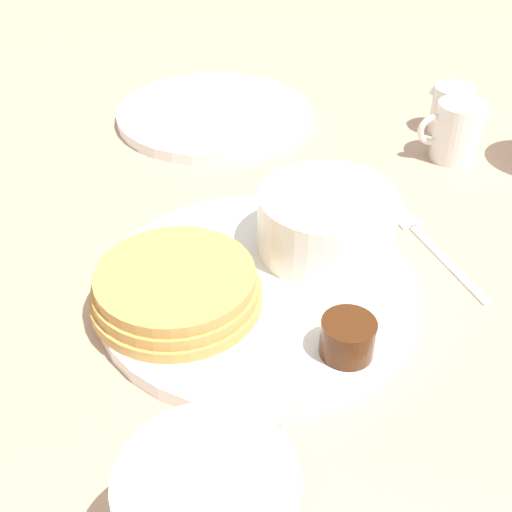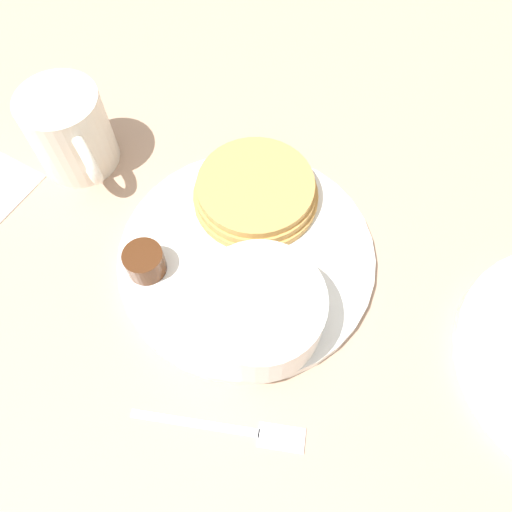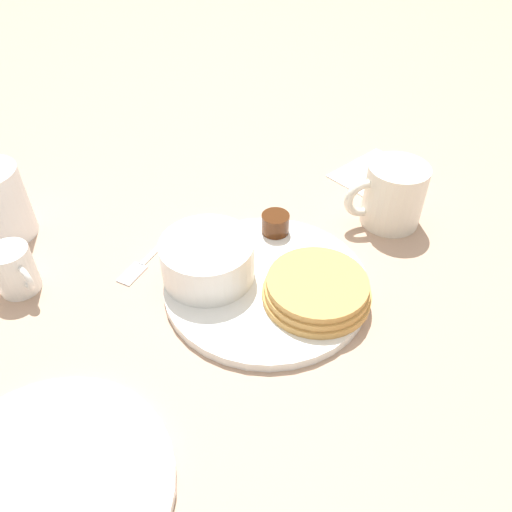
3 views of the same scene
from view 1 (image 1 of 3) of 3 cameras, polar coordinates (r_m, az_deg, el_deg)
name	(u,v)px [view 1 (image 1 of 3)]	position (r m, az deg, el deg)	size (l,w,h in m)	color
ground_plane	(258,294)	(0.49, 0.15, -3.37)	(4.00, 4.00, 0.00)	tan
plate	(258,288)	(0.49, 0.16, -2.84)	(0.24, 0.24, 0.01)	white
pancake_stack	(176,288)	(0.46, -7.12, -2.81)	(0.12, 0.12, 0.03)	tan
bowl	(327,220)	(0.51, 6.32, 3.24)	(0.11, 0.11, 0.05)	white
syrup_cup	(348,338)	(0.43, 8.15, -7.19)	(0.04, 0.04, 0.03)	#47230F
butter_ramekin	(356,230)	(0.52, 8.89, 2.29)	(0.04, 0.04, 0.04)	white
creamer_pitcher_near	(457,131)	(0.68, 17.42, 10.58)	(0.05, 0.07, 0.06)	white
creamer_pitcher_far	(452,109)	(0.74, 17.04, 12.37)	(0.05, 0.06, 0.05)	white
fork	(423,235)	(0.57, 14.59, 1.78)	(0.14, 0.03, 0.00)	silver
far_plate	(214,114)	(0.75, -3.73, 12.48)	(0.22, 0.22, 0.01)	white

